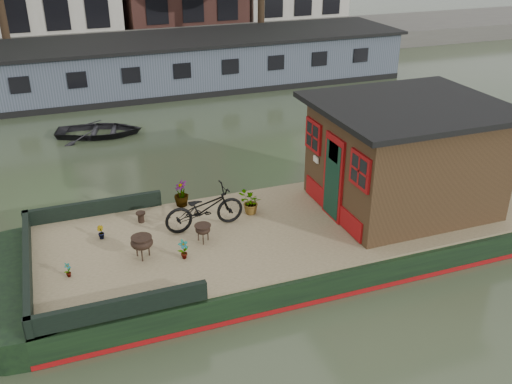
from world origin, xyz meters
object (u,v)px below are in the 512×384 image
object	(u,v)px
bicycle	(204,208)
cabin	(405,155)
dinghy	(99,127)
potted_plant_a	(184,250)
brazier_front	(203,233)
brazier_rear	(142,247)

from	to	relation	value
bicycle	cabin	bearing A→B (deg)	-100.24
bicycle	dinghy	distance (m)	8.63
potted_plant_a	brazier_front	world-z (taller)	potted_plant_a
potted_plant_a	brazier_front	bearing A→B (deg)	42.67
brazier_front	dinghy	xyz separation A→B (m)	(-1.12, 9.07, -0.55)
potted_plant_a	brazier_front	xyz separation A→B (m)	(0.53, 0.49, -0.01)
brazier_front	dinghy	world-z (taller)	brazier_front
cabin	brazier_front	size ratio (longest dim) A/B	10.23
brazier_front	brazier_rear	world-z (taller)	brazier_rear
brazier_rear	dinghy	distance (m)	9.26
potted_plant_a	dinghy	size ratio (longest dim) A/B	0.14
bicycle	brazier_rear	size ratio (longest dim) A/B	3.73
potted_plant_a	brazier_rear	distance (m)	0.81
cabin	brazier_rear	size ratio (longest dim) A/B	8.62
cabin	potted_plant_a	size ratio (longest dim) A/B	9.81
brazier_rear	potted_plant_a	bearing A→B (deg)	-23.14
cabin	dinghy	world-z (taller)	cabin
bicycle	brazier_front	distance (m)	0.66
bicycle	potted_plant_a	distance (m)	1.31
brazier_rear	brazier_front	bearing A→B (deg)	7.53
bicycle	brazier_rear	xyz separation A→B (m)	(-1.47, -0.74, -0.22)
cabin	potted_plant_a	distance (m)	5.38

